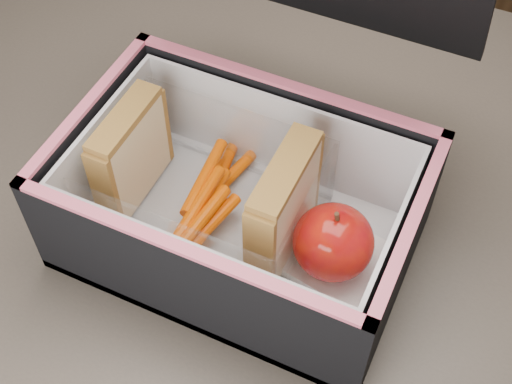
# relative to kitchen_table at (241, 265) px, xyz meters

# --- Properties ---
(kitchen_table) EXTENTS (1.20, 0.80, 0.75)m
(kitchen_table) POSITION_rel_kitchen_table_xyz_m (0.00, 0.00, 0.00)
(kitchen_table) COLOR #51473C
(kitchen_table) RESTS_ON ground
(lunch_bag) EXTENTS (0.29, 0.30, 0.27)m
(lunch_bag) POSITION_rel_kitchen_table_xyz_m (0.01, -0.02, 0.15)
(lunch_bag) COLOR black
(lunch_bag) RESTS_ON kitchen_table
(plastic_tub) EXTENTS (0.19, 0.13, 0.08)m
(plastic_tub) POSITION_rel_kitchen_table_xyz_m (-0.02, -0.02, 0.14)
(plastic_tub) COLOR white
(plastic_tub) RESTS_ON lunch_bag
(sandwich_left) EXTENTS (0.02, 0.09, 0.10)m
(sandwich_left) POSITION_rel_kitchen_table_xyz_m (-0.09, -0.02, 0.15)
(sandwich_left) COLOR beige
(sandwich_left) RESTS_ON plastic_tub
(sandwich_right) EXTENTS (0.03, 0.09, 0.10)m
(sandwich_right) POSITION_rel_kitchen_table_xyz_m (0.05, -0.02, 0.16)
(sandwich_right) COLOR beige
(sandwich_right) RESTS_ON plastic_tub
(carrot_sticks) EXTENTS (0.05, 0.16, 0.03)m
(carrot_sticks) POSITION_rel_kitchen_table_xyz_m (-0.02, -0.03, 0.12)
(carrot_sticks) COLOR #E65300
(carrot_sticks) RESTS_ON plastic_tub
(paper_napkin) EXTENTS (0.08, 0.09, 0.01)m
(paper_napkin) POSITION_rel_kitchen_table_xyz_m (0.10, -0.02, 0.11)
(paper_napkin) COLOR white
(paper_napkin) RESTS_ON lunch_bag
(red_apple) EXTENTS (0.09, 0.09, 0.07)m
(red_apple) POSITION_rel_kitchen_table_xyz_m (0.10, -0.03, 0.14)
(red_apple) COLOR #990313
(red_apple) RESTS_ON paper_napkin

